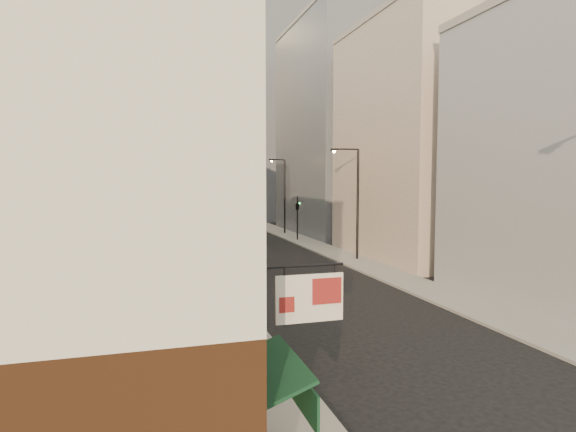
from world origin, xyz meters
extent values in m
cube|color=gray|center=(-6.50, 55.00, 0.07)|extent=(3.00, 140.00, 0.15)
cube|color=gray|center=(6.50, 55.00, 0.07)|extent=(3.00, 140.00, 0.15)
cube|color=#5B321B|center=(-11.00, 9.00, 2.00)|extent=(6.00, 16.00, 4.00)
cube|color=silver|center=(-11.00, 9.00, 8.00)|extent=(6.00, 16.00, 8.00)
cube|color=gray|center=(-8.20, 9.00, 12.10)|extent=(0.60, 16.00, 0.40)
cylinder|color=black|center=(-6.90, 3.00, 4.90)|extent=(2.40, 0.06, 0.06)
cube|color=beige|center=(-6.50, 3.00, 4.15)|extent=(1.60, 0.06, 1.10)
cube|color=maroon|center=(-6.10, 3.00, 4.30)|extent=(0.70, 0.10, 0.60)
cube|color=maroon|center=(-7.05, 3.00, 4.05)|extent=(0.35, 0.10, 0.35)
cube|color=black|center=(-7.35, 3.20, 2.55)|extent=(1.25, 3.00, 0.52)
cube|color=black|center=(-6.75, 3.20, 2.05)|extent=(0.06, 3.00, 0.80)
cube|color=#2264B5|center=(-7.95, 6.20, 2.20)|extent=(0.08, 0.40, 0.50)
cube|color=black|center=(-7.30, 14.00, 3.60)|extent=(0.80, 0.08, 1.50)
cube|color=black|center=(-7.30, 24.00, 3.40)|extent=(0.70, 0.08, 1.30)
cube|color=gray|center=(-12.00, 26.00, 8.00)|extent=(8.00, 12.00, 16.00)
cube|color=gray|center=(-12.00, 42.00, 10.00)|extent=(8.00, 16.00, 20.00)
cube|color=tan|center=(-12.00, 60.00, 8.50)|extent=(8.00, 18.00, 17.00)
cube|color=gray|center=(-12.00, 80.00, 12.00)|extent=(8.00, 20.00, 24.00)
cube|color=gray|center=(12.00, 30.00, 10.00)|extent=(8.00, 16.00, 20.00)
cube|color=gray|center=(12.00, 50.00, 13.00)|extent=(8.00, 20.00, 26.00)
cube|color=gray|center=(18.00, 78.00, 25.00)|extent=(20.00, 22.00, 50.00)
cube|color=tan|center=(-1.00, 92.00, 14.00)|extent=(14.00, 14.00, 28.00)
cube|color=tan|center=(-1.00, 92.00, 31.00)|extent=(10.00, 10.00, 6.00)
cylinder|color=#FFCC72|center=(-1.00, 92.00, 36.50)|extent=(8.00, 8.00, 5.00)
cone|color=tan|center=(-1.00, 92.00, 41.00)|extent=(7.00, 7.00, 5.00)
cube|color=silver|center=(10.00, 78.00, 17.00)|extent=(8.00, 8.00, 34.00)
cylinder|color=silver|center=(10.00, 78.00, 35.50)|extent=(6.00, 6.00, 3.00)
sphere|color=gray|center=(10.00, 78.00, 38.00)|extent=(4.40, 4.40, 4.40)
cylinder|color=black|center=(7.03, 29.87, 4.67)|extent=(0.21, 0.21, 9.34)
cylinder|color=black|center=(6.00, 30.00, 9.34)|extent=(2.08, 0.37, 0.12)
cube|color=black|center=(4.97, 30.12, 9.29)|extent=(0.59, 0.30, 0.19)
sphere|color=#FCA13F|center=(4.97, 30.12, 9.15)|extent=(0.25, 0.25, 0.25)
cylinder|color=black|center=(6.56, 50.40, 4.63)|extent=(0.21, 0.21, 9.26)
cylinder|color=black|center=(5.61, 49.99, 9.26)|extent=(1.94, 0.93, 0.12)
cube|color=black|center=(4.67, 49.58, 9.21)|extent=(0.61, 0.43, 0.19)
sphere|color=#FCA13F|center=(4.67, 49.58, 9.08)|extent=(0.25, 0.25, 0.25)
cylinder|color=black|center=(-6.10, 44.10, 2.50)|extent=(0.16, 0.16, 5.00)
imported|color=black|center=(-6.10, 44.10, 4.20)|extent=(0.45, 0.45, 1.12)
sphere|color=#19E533|center=(-6.35, 44.10, 4.20)|extent=(0.16, 0.16, 0.16)
cylinder|color=black|center=(6.11, 43.71, 2.50)|extent=(0.16, 0.16, 5.00)
imported|color=black|center=(6.11, 43.71, 4.20)|extent=(0.83, 0.83, 1.52)
sphere|color=#19E533|center=(6.36, 43.71, 4.20)|extent=(0.16, 0.16, 0.16)
camera|label=1|loc=(-10.00, -7.10, 6.82)|focal=30.00mm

